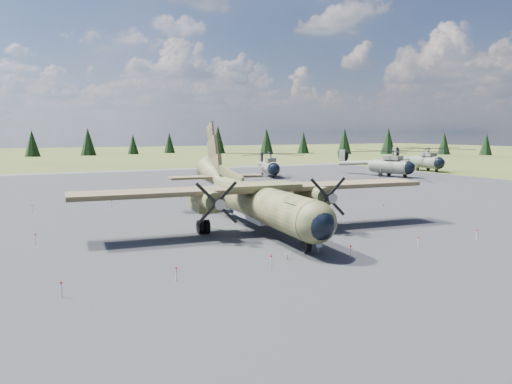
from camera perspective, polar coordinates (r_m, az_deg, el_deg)
name	(u,v)px	position (r m, az deg, el deg)	size (l,w,h in m)	color
ground	(239,226)	(44.35, -2.01, -3.93)	(500.00, 500.00, 0.00)	brown
apron	(199,211)	(53.47, -6.49, -2.12)	(120.00, 120.00, 0.04)	slate
transport_plane	(254,195)	(42.90, -0.21, -0.38)	(30.59, 27.70, 10.07)	#384424
helicopter_near	(270,160)	(92.57, 1.62, 3.68)	(22.01, 22.36, 4.47)	gray
helicopter_mid	(390,158)	(96.35, 15.11, 3.77)	(23.73, 24.74, 4.94)	gray
helicopter_far	(427,155)	(113.08, 18.95, 4.07)	(21.69, 24.06, 4.98)	gray
info_placard_left	(288,254)	(32.87, 3.62, -7.07)	(0.40, 0.22, 0.60)	gray
info_placard_right	(319,246)	(34.87, 7.19, -6.17)	(0.46, 0.20, 0.71)	gray
barrier_fence	(234,221)	(44.00, -2.52, -3.35)	(33.12, 29.62, 0.85)	silver
treeline	(270,168)	(50.30, 1.64, 2.79)	(319.01, 320.86, 10.99)	black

